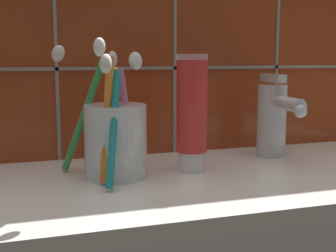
% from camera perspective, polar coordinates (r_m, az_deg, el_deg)
% --- Properties ---
extents(sink_counter, '(0.72, 0.31, 0.02)m').
position_cam_1_polar(sink_counter, '(0.61, 3.72, -6.93)').
color(sink_counter, silver).
rests_on(sink_counter, ground).
extents(tile_wall_backsplash, '(0.82, 0.02, 0.41)m').
position_cam_1_polar(tile_wall_backsplash, '(0.74, -0.71, 10.91)').
color(tile_wall_backsplash, '#933819').
rests_on(tile_wall_backsplash, ground).
extents(toothbrush_cup, '(0.12, 0.14, 0.18)m').
position_cam_1_polar(toothbrush_cup, '(0.59, -6.54, -1.27)').
color(toothbrush_cup, silver).
rests_on(toothbrush_cup, sink_counter).
extents(toothpaste_tube, '(0.04, 0.04, 0.16)m').
position_cam_1_polar(toothpaste_tube, '(0.62, 2.63, 1.50)').
color(toothpaste_tube, white).
rests_on(toothpaste_tube, sink_counter).
extents(sink_faucet, '(0.04, 0.12, 0.13)m').
position_cam_1_polar(sink_faucet, '(0.73, 12.79, 1.11)').
color(sink_faucet, silver).
rests_on(sink_faucet, sink_counter).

